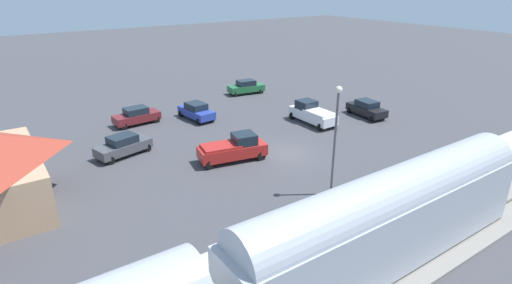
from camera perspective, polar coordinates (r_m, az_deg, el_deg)
ground_plane at (r=34.25m, az=4.25°, el=-1.56°), size 200.00×200.00×0.00m
railway_track at (r=26.15m, az=24.09°, el=-11.36°), size 4.80×70.00×0.30m
platform at (r=27.95m, az=17.23°, el=-7.96°), size 3.20×46.00×0.30m
pedestrian_on_platform at (r=27.48m, az=16.15°, el=-5.68°), size 0.36×0.36×1.71m
pedestrian_waiting_far at (r=35.13m, az=26.89°, el=-1.12°), size 0.36×0.36×1.71m
sedan_blue at (r=42.69m, az=-8.36°, el=4.32°), size 4.66×2.62×1.74m
pickup_white at (r=41.42m, az=7.85°, el=4.02°), size 5.42×2.53×2.14m
sedan_charcoal at (r=35.15m, az=-18.11°, el=-0.46°), size 2.90×4.82×1.74m
sedan_black at (r=44.67m, az=15.22°, el=4.57°), size 4.66×2.62×1.74m
sedan_green at (r=51.97m, az=-1.40°, el=7.72°), size 2.49×4.72×1.74m
sedan_maroon at (r=42.44m, az=-16.39°, el=3.54°), size 2.17×4.62×1.74m
pickup_red at (r=32.49m, az=-3.15°, el=-0.91°), size 2.95×5.67×2.14m
light_pole_near_platform at (r=26.41m, az=11.12°, el=1.87°), size 0.44×0.44×7.50m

